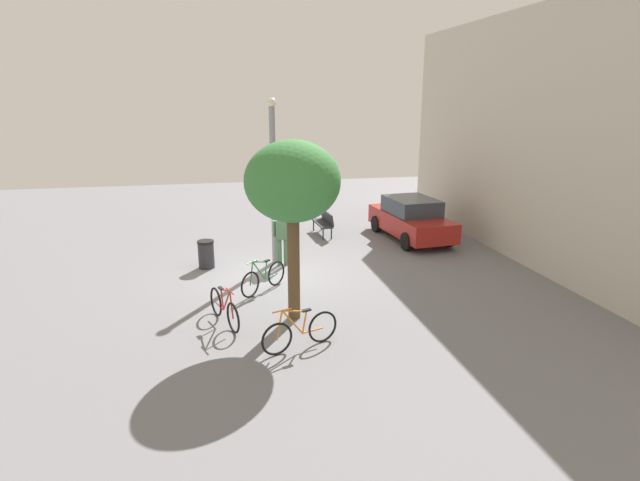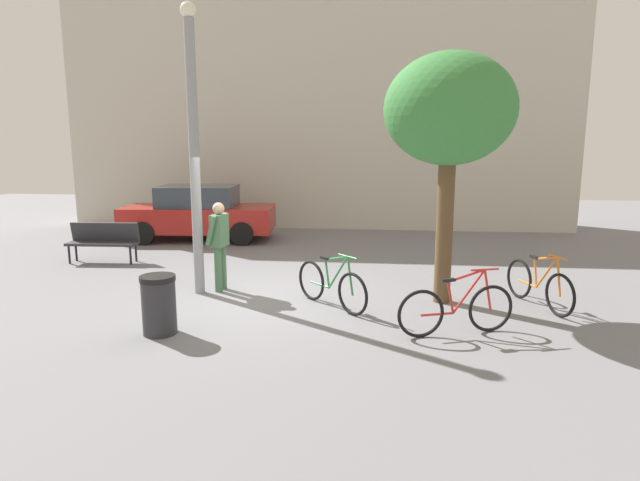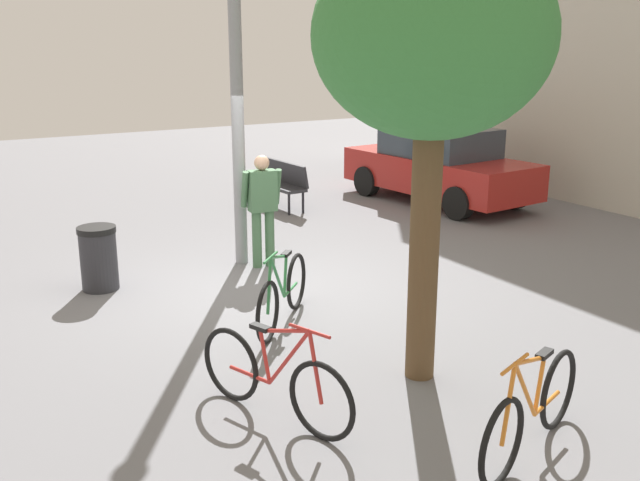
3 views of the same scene
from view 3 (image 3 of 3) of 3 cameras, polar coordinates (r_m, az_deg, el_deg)
ground_plane at (r=9.84m, az=-4.60°, el=-3.84°), size 36.00×36.00×0.00m
lamppost at (r=10.56m, az=-6.62°, el=12.54°), size 0.28×0.28×5.11m
person_by_lamppost at (r=10.57m, az=-4.57°, el=2.97°), size 0.34×0.62×1.67m
park_bench at (r=14.56m, az=-3.16°, el=4.79°), size 1.62×0.56×0.92m
plaza_tree at (r=6.72m, az=8.88°, el=15.31°), size 2.18×2.18×4.22m
bicycle_red at (r=6.47m, az=-3.63°, el=-10.88°), size 1.73×0.64×0.97m
bicycle_green at (r=8.51m, az=-2.97°, el=-4.22°), size 1.30×1.33×0.97m
bicycle_orange at (r=6.19m, az=16.40°, el=-12.83°), size 0.67×1.72×0.97m
parked_car_red at (r=15.15m, az=9.36°, el=5.90°), size 4.33×2.09×1.55m
trash_bin at (r=10.13m, az=-17.09°, el=-1.32°), size 0.51×0.51×0.87m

